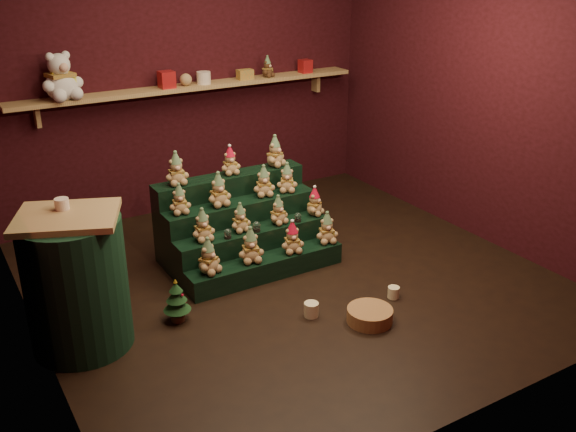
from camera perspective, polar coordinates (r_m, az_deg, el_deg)
ground at (r=5.42m, az=0.28°, el=-5.61°), size 4.00×4.00×0.00m
back_wall at (r=6.71m, az=-9.04°, el=12.39°), size 4.00×0.10×2.80m
front_wall at (r=3.41m, az=18.52°, el=1.37°), size 4.00×0.10×2.80m
left_wall at (r=4.26m, az=-24.03°, el=4.74°), size 0.10×4.00×2.80m
right_wall at (r=6.21m, az=17.01°, el=10.87°), size 0.10×4.00×2.80m
back_shelf at (r=6.57m, az=-8.38°, el=11.27°), size 3.60×0.26×0.24m
riser_tier_front at (r=5.42m, az=-1.95°, el=-4.58°), size 1.40×0.22×0.18m
riser_tier_midfront at (r=5.55m, az=-3.07°, el=-2.85°), size 1.40×0.22×0.36m
riser_tier_midback at (r=5.69m, az=-4.14°, el=-1.21°), size 1.40×0.22×0.54m
riser_tier_back at (r=5.84m, az=-5.15°, el=0.35°), size 1.40×0.22×0.72m
teddy_0 at (r=5.11m, az=-7.11°, el=-3.55°), size 0.27×0.26×0.29m
teddy_1 at (r=5.26m, az=-3.35°, el=-2.59°), size 0.25×0.23×0.30m
teddy_2 at (r=5.41m, az=0.38°, el=-1.91°), size 0.23×0.22×0.28m
teddy_3 at (r=5.60m, az=3.47°, el=-1.04°), size 0.24×0.22×0.28m
teddy_4 at (r=5.25m, az=-7.61°, el=-0.79°), size 0.19×0.17×0.27m
teddy_5 at (r=5.39m, az=-4.27°, el=-0.14°), size 0.18×0.16×0.25m
teddy_6 at (r=5.53m, az=-0.88°, el=0.54°), size 0.21×0.20×0.25m
teddy_7 at (r=5.71m, az=2.37°, el=1.30°), size 0.24×0.24×0.25m
teddy_8 at (r=5.35m, az=-9.63°, el=1.50°), size 0.20×0.19×0.25m
teddy_9 at (r=5.46m, az=-6.19°, el=2.35°), size 0.21×0.19×0.29m
teddy_10 at (r=5.66m, az=-2.17°, el=3.12°), size 0.23×0.22×0.27m
teddy_11 at (r=5.75m, az=-0.09°, el=3.43°), size 0.24×0.24×0.26m
teddy_12 at (r=5.48m, az=-9.91°, el=4.17°), size 0.22×0.20×0.28m
teddy_13 at (r=5.68m, az=-5.17°, el=4.93°), size 0.19×0.17×0.25m
teddy_14 at (r=5.87m, az=-1.17°, el=5.78°), size 0.26×0.25×0.28m
snow_globe_a at (r=5.30m, az=-5.38°, el=-1.57°), size 0.06×0.06×0.08m
snow_globe_b at (r=5.41m, az=-2.82°, el=-0.93°), size 0.07×0.07×0.09m
snow_globe_c at (r=5.60m, az=0.87°, el=-0.10°), size 0.06×0.06×0.08m
side_table at (r=4.58m, az=-18.32°, el=-5.61°), size 0.80×0.74×0.99m
table_ornament at (r=4.46m, az=-19.47°, el=1.02°), size 0.09×0.09×0.07m
mini_christmas_tree at (r=4.84m, az=-9.87°, el=-7.41°), size 0.21×0.21×0.35m
mug_left at (r=4.89m, az=2.08°, el=-8.31°), size 0.11×0.11×0.11m
mug_right at (r=5.19m, az=9.36°, el=-6.71°), size 0.09×0.09×0.09m
wicker_basket at (r=4.86m, az=7.28°, el=-8.74°), size 0.45×0.45×0.11m
white_bear at (r=6.12m, az=-19.65°, el=12.14°), size 0.44×0.42×0.53m
brown_bear at (r=6.87m, az=-1.84°, el=13.12°), size 0.19×0.19×0.21m
gift_tin_red_a at (r=6.43m, az=-10.74°, el=11.83°), size 0.14×0.14×0.16m
gift_tin_cream at (r=6.57m, az=-7.50°, el=12.09°), size 0.14×0.14×0.12m
gift_tin_red_b at (r=7.13m, az=1.55°, el=13.17°), size 0.12×0.12×0.14m
shelf_plush_ball at (r=6.50m, az=-9.07°, el=11.88°), size 0.12×0.12×0.12m
scarf_gift_box at (r=6.77m, az=-3.84°, el=12.45°), size 0.16×0.10×0.10m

